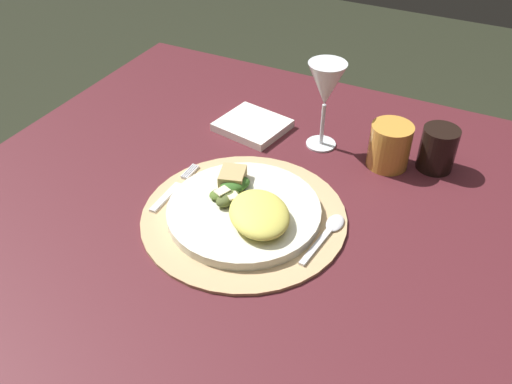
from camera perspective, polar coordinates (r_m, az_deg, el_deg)
dining_table at (r=1.05m, az=0.38°, el=-5.29°), size 1.11×0.97×0.71m
placemat at (r=0.94m, az=-1.38°, el=-2.52°), size 0.35×0.35×0.01m
dinner_plate at (r=0.93m, az=-1.39°, el=-1.98°), size 0.26×0.26×0.02m
pasta_serving at (r=0.88m, az=0.35°, el=-2.31°), size 0.16×0.16×0.03m
salad_greens at (r=0.94m, az=-2.74°, el=0.09°), size 0.07×0.10×0.02m
bread_piece at (r=0.97m, az=-2.47°, el=1.61°), size 0.06×0.06×0.02m
fork at (r=1.00m, az=-8.65°, el=0.32°), size 0.02×0.15×0.00m
spoon at (r=0.91m, az=7.68°, el=-3.97°), size 0.03×0.14×0.01m
napkin at (r=1.16m, az=-0.36°, el=7.00°), size 0.15×0.14×0.02m
wine_glass at (r=1.06m, az=7.34°, el=10.87°), size 0.07×0.07×0.18m
amber_tumbler at (r=1.06m, az=13.83°, el=4.74°), size 0.08×0.08×0.09m
dark_tumbler at (r=1.08m, az=18.52°, el=4.32°), size 0.07×0.07×0.09m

